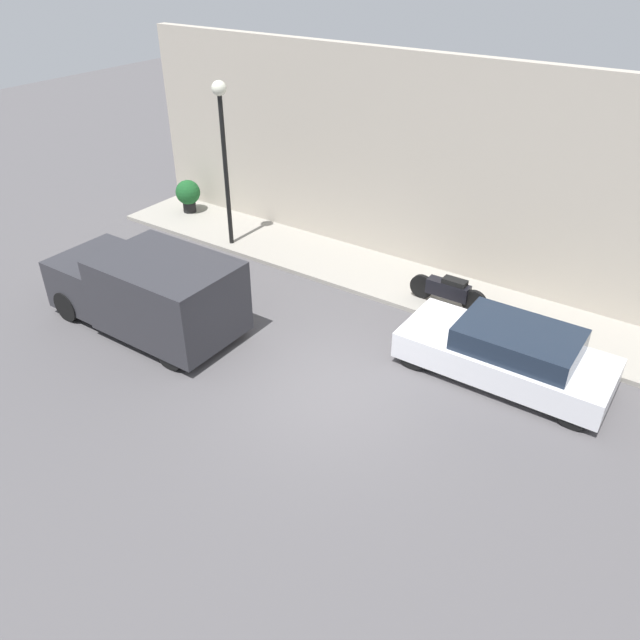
% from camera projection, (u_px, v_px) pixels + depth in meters
% --- Properties ---
extents(ground_plane, '(60.00, 60.00, 0.00)m').
position_uv_depth(ground_plane, '(331.00, 390.00, 12.11)').
color(ground_plane, '#514F51').
extents(sidewalk, '(2.20, 19.69, 0.11)m').
position_uv_depth(sidewalk, '(434.00, 292.00, 15.27)').
color(sidewalk, gray).
rests_on(sidewalk, ground_plane).
extents(building_facade, '(0.30, 19.69, 5.29)m').
position_uv_depth(building_facade, '(468.00, 176.00, 14.76)').
color(building_facade, '#B2A899').
rests_on(building_facade, ground_plane).
extents(parked_car, '(1.72, 4.09, 1.18)m').
position_uv_depth(parked_car, '(508.00, 353.00, 12.18)').
color(parked_car, silver).
rests_on(parked_car, ground_plane).
extents(delivery_van, '(1.99, 4.50, 1.80)m').
position_uv_depth(delivery_van, '(146.00, 290.00, 13.60)').
color(delivery_van, '#2D2D33').
rests_on(delivery_van, ground_plane).
extents(motorcycle_black, '(0.30, 1.90, 0.72)m').
position_uv_depth(motorcycle_black, '(448.00, 290.00, 14.42)').
color(motorcycle_black, black).
rests_on(motorcycle_black, sidewalk).
extents(streetlamp, '(0.38, 0.38, 4.36)m').
position_uv_depth(streetlamp, '(223.00, 134.00, 15.92)').
color(streetlamp, black).
rests_on(streetlamp, sidewalk).
extents(potted_plant, '(0.75, 0.75, 1.00)m').
position_uv_depth(potted_plant, '(188.00, 194.00, 19.17)').
color(potted_plant, black).
rests_on(potted_plant, sidewalk).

